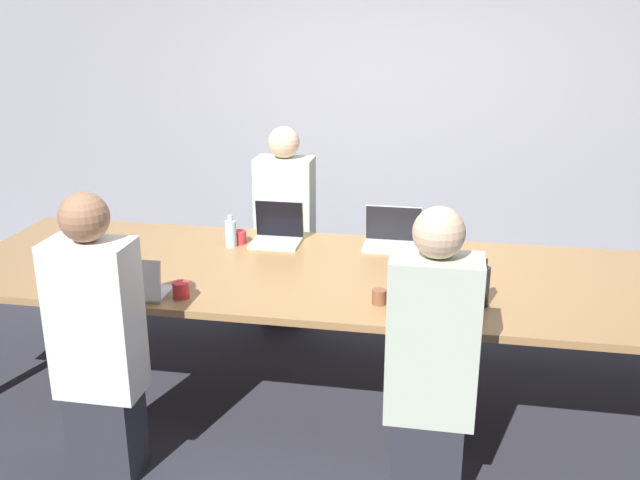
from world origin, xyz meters
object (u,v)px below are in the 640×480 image
object	(u,v)px
person_far_midleft	(285,229)
laptop_far_midleft	(278,231)
laptop_far_center	(392,235)
cup_near_left	(181,290)
bottle_far_midleft	(231,233)
laptop_near_midright	(425,298)
bottle_near_midright	(483,286)
person_near_midright	(431,366)
stapler	(433,284)
cup_far_midleft	(239,237)
person_near_left	(98,343)
laptop_near_left	(136,286)
cup_near_midright	(379,297)

from	to	relation	value
person_far_midleft	laptop_far_midleft	bearing A→B (deg)	-82.79
laptop_far_center	person_far_midleft	bearing A→B (deg)	152.54
cup_near_left	bottle_far_midleft	bearing A→B (deg)	88.87
laptop_near_midright	bottle_near_midright	distance (m)	0.31
laptop_far_midleft	person_far_midleft	size ratio (longest dim) A/B	0.22
person_near_midright	stapler	bearing A→B (deg)	-88.40
person_far_midleft	cup_far_midleft	xyz separation A→B (m)	(-0.17, -0.54, 0.11)
laptop_near_midright	person_far_midleft	distance (m)	1.73
bottle_near_midright	stapler	distance (m)	0.32
laptop_near_midright	bottle_near_midright	xyz separation A→B (m)	(0.29, 0.12, 0.04)
person_near_left	cup_far_midleft	world-z (taller)	person_near_left
laptop_near_left	stapler	bearing A→B (deg)	-165.17
stapler	person_near_midright	bearing A→B (deg)	-97.12
cup_near_left	laptop_far_center	world-z (taller)	laptop_far_center
laptop_near_left	stapler	xyz separation A→B (m)	(1.53, 0.40, -0.04)
laptop_near_left	laptop_far_midleft	size ratio (longest dim) A/B	1.01
cup_near_left	person_far_midleft	distance (m)	1.47
laptop_near_midright	bottle_near_midright	bearing A→B (deg)	-157.61
cup_far_midleft	bottle_far_midleft	size ratio (longest dim) A/B	0.42
cup_near_left	laptop_far_midleft	xyz separation A→B (m)	(0.29, 0.98, 0.03)
cup_near_left	person_near_midright	xyz separation A→B (m)	(1.32, -0.39, -0.11)
bottle_near_midright	laptop_near_midright	bearing A→B (deg)	-157.61
person_far_midleft	stapler	size ratio (longest dim) A/B	9.28
person_far_midleft	laptop_far_center	xyz separation A→B (m)	(0.79, -0.41, 0.14)
bottle_near_midright	cup_far_midleft	bearing A→B (deg)	154.29
person_near_midright	laptop_far_center	size ratio (longest dim) A/B	4.05
bottle_near_midright	stapler	xyz separation A→B (m)	(-0.25, 0.18, -0.08)
cup_near_midright	person_far_midleft	bearing A→B (deg)	121.04
person_far_midleft	stapler	bearing A→B (deg)	-45.31
cup_near_midright	stapler	distance (m)	0.37
stapler	laptop_far_center	bearing A→B (deg)	103.76
cup_near_left	stapler	size ratio (longest dim) A/B	0.57
cup_near_left	person_near_midright	bearing A→B (deg)	-16.55
cup_near_midright	bottle_far_midleft	bearing A→B (deg)	144.27
bottle_near_midright	bottle_far_midleft	distance (m)	1.67
laptop_near_midright	cup_near_midright	distance (m)	0.24
cup_near_left	laptop_near_midright	bearing A→B (deg)	2.73
cup_near_left	bottle_far_midleft	xyz separation A→B (m)	(0.02, 0.83, 0.05)
laptop_near_left	laptop_far_midleft	xyz separation A→B (m)	(0.52, 1.02, 0.01)
bottle_near_midright	laptop_far_center	bearing A→B (deg)	121.88
bottle_near_midright	cup_near_left	bearing A→B (deg)	-173.45
cup_near_left	person_far_midleft	world-z (taller)	person_far_midleft
person_near_midright	bottle_far_midleft	size ratio (longest dim) A/B	6.98
bottle_far_midleft	stapler	xyz separation A→B (m)	(1.28, -0.47, -0.06)
person_near_midright	cup_far_midleft	world-z (taller)	person_near_midright
cup_far_midleft	laptop_far_center	bearing A→B (deg)	7.70
person_near_left	stapler	bearing A→B (deg)	-152.03
cup_near_left	laptop_far_midleft	bearing A→B (deg)	73.69
laptop_near_left	person_far_midleft	world-z (taller)	person_far_midleft
laptop_far_midleft	laptop_far_center	xyz separation A→B (m)	(0.74, 0.05, -0.00)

